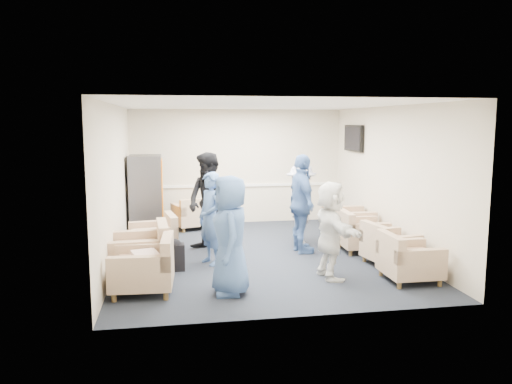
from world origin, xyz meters
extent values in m
plane|color=black|center=(0.00, 0.00, 0.00)|extent=(6.00, 6.00, 0.00)
plane|color=white|center=(0.00, 0.00, 2.70)|extent=(6.00, 6.00, 0.00)
cube|color=beige|center=(0.00, 3.00, 1.35)|extent=(5.00, 0.02, 2.70)
cube|color=beige|center=(0.00, -3.00, 1.35)|extent=(5.00, 0.02, 2.70)
cube|color=beige|center=(-2.50, 0.00, 1.35)|extent=(0.02, 6.00, 2.70)
cube|color=beige|center=(2.50, 0.00, 1.35)|extent=(0.02, 6.00, 2.70)
cube|color=white|center=(0.00, 2.98, 0.90)|extent=(4.98, 0.04, 0.06)
cube|color=black|center=(2.44, 1.80, 2.05)|extent=(0.07, 1.00, 0.58)
cube|color=black|center=(2.40, 1.80, 2.05)|extent=(0.01, 0.92, 0.50)
cube|color=#515159|center=(2.48, 1.80, 1.90)|extent=(0.04, 0.10, 0.25)
cube|color=tan|center=(-1.99, -1.75, 0.26)|extent=(0.90, 0.90, 0.28)
cube|color=#8F694F|center=(-1.99, -1.75, 0.45)|extent=(0.62, 0.58, 0.10)
cube|color=tan|center=(-1.64, -1.77, 0.60)|extent=(0.19, 0.86, 0.40)
cube|color=tan|center=(-2.09, -0.96, 0.27)|extent=(0.95, 0.95, 0.29)
cube|color=#8F694F|center=(-2.09, -0.96, 0.47)|extent=(0.65, 0.62, 0.10)
cube|color=tan|center=(-1.72, -0.93, 0.63)|extent=(0.20, 0.90, 0.42)
cube|color=tan|center=(-1.91, 0.23, 0.24)|extent=(0.91, 0.91, 0.26)
cube|color=#8F694F|center=(-1.91, 0.23, 0.42)|extent=(0.62, 0.59, 0.09)
cube|color=tan|center=(-1.58, 0.28, 0.56)|extent=(0.25, 0.80, 0.37)
cube|color=tan|center=(1.99, -1.90, 0.24)|extent=(0.79, 0.79, 0.26)
cube|color=#8F694F|center=(1.99, -1.90, 0.42)|extent=(0.55, 0.51, 0.09)
cube|color=tan|center=(1.66, -1.90, 0.56)|extent=(0.13, 0.79, 0.37)
cube|color=tan|center=(2.08, -1.04, 0.24)|extent=(0.89, 0.89, 0.25)
cube|color=#8F694F|center=(2.08, -1.04, 0.41)|extent=(0.61, 0.59, 0.09)
cube|color=tan|center=(1.76, -1.10, 0.55)|extent=(0.26, 0.78, 0.36)
cube|color=tan|center=(1.95, -0.07, 0.25)|extent=(0.84, 0.84, 0.27)
cube|color=#8F694F|center=(1.95, -0.07, 0.43)|extent=(0.58, 0.54, 0.10)
cube|color=tan|center=(1.61, -0.06, 0.57)|extent=(0.16, 0.82, 0.38)
cube|color=tan|center=(1.98, 0.76, 0.27)|extent=(0.91, 0.91, 0.29)
cube|color=#8F694F|center=(1.98, 0.76, 0.47)|extent=(0.63, 0.59, 0.10)
cube|color=tan|center=(1.61, 0.77, 0.63)|extent=(0.17, 0.89, 0.42)
cube|color=tan|center=(-1.11, 2.46, 0.24)|extent=(0.97, 0.97, 0.25)
cube|color=#8F694F|center=(-1.11, 2.46, 0.41)|extent=(0.64, 0.66, 0.09)
cube|color=tan|center=(-1.02, 2.16, 0.54)|extent=(0.77, 0.35, 0.36)
cube|color=#515159|center=(-2.10, 2.06, 0.85)|extent=(0.67, 0.81, 1.71)
cube|color=#E34204|center=(-1.75, 2.06, 0.94)|extent=(0.02, 0.69, 1.37)
cube|color=black|center=(-1.75, 2.06, 0.22)|extent=(0.02, 0.40, 0.11)
cube|color=black|center=(-1.53, -0.75, 0.22)|extent=(0.31, 0.23, 0.44)
sphere|color=black|center=(-1.53, -0.75, 0.42)|extent=(0.22, 0.22, 0.22)
cube|color=beige|center=(-1.94, -1.75, 0.52)|extent=(0.44, 0.52, 0.13)
imported|color=#42649F|center=(-0.77, -2.00, 0.84)|extent=(0.55, 0.83, 1.68)
imported|color=#42649F|center=(-0.92, -0.46, 0.79)|extent=(0.60, 0.68, 1.57)
imported|color=black|center=(-0.88, 0.34, 0.93)|extent=(1.13, 1.14, 1.86)
imported|color=silver|center=(0.97, 0.70, 0.80)|extent=(0.69, 1.09, 1.60)
imported|color=#42649F|center=(0.80, 0.02, 0.91)|extent=(0.51, 1.10, 1.83)
imported|color=white|center=(0.84, -1.55, 0.76)|extent=(0.52, 1.42, 1.51)
camera|label=1|loc=(-1.56, -8.75, 2.40)|focal=35.00mm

